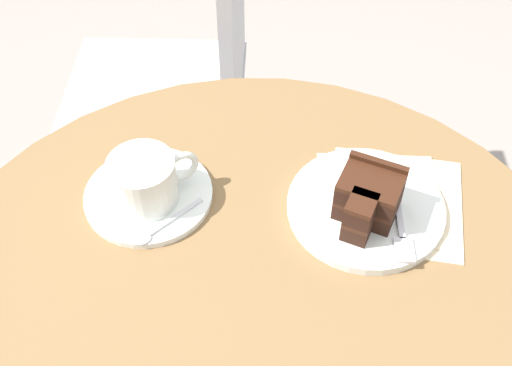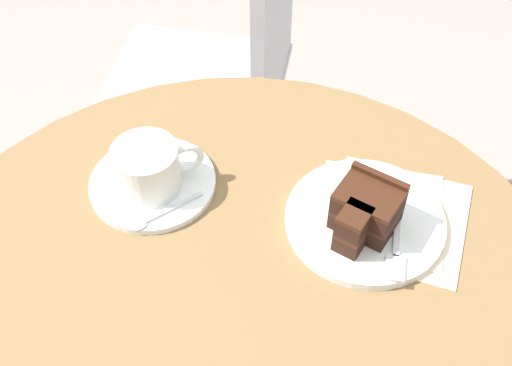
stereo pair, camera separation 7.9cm
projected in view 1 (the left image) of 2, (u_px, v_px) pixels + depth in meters
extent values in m
cylinder|color=brown|center=(255.00, 316.00, 0.73)|extent=(0.81, 0.81, 0.03)
cylinder|color=silver|center=(149.00, 195.00, 0.83)|extent=(0.17, 0.17, 0.01)
cylinder|color=silver|center=(143.00, 181.00, 0.79)|extent=(0.08, 0.08, 0.06)
cylinder|color=beige|center=(140.00, 163.00, 0.77)|extent=(0.07, 0.07, 0.00)
torus|color=silver|center=(180.00, 167.00, 0.81)|extent=(0.05, 0.01, 0.05)
cube|color=silver|center=(175.00, 217.00, 0.79)|extent=(0.08, 0.03, 0.00)
ellipsoid|color=silver|center=(143.00, 239.00, 0.77)|extent=(0.02, 0.02, 0.00)
cylinder|color=silver|center=(365.00, 207.00, 0.81)|extent=(0.20, 0.20, 0.01)
cube|color=black|center=(367.00, 205.00, 0.79)|extent=(0.09, 0.09, 0.02)
cube|color=black|center=(358.00, 227.00, 0.77)|extent=(0.05, 0.05, 0.02)
cube|color=#381C0F|center=(369.00, 197.00, 0.78)|extent=(0.09, 0.09, 0.01)
cube|color=#381C0F|center=(359.00, 219.00, 0.76)|extent=(0.05, 0.05, 0.01)
cube|color=black|center=(370.00, 189.00, 0.77)|extent=(0.09, 0.09, 0.02)
cube|color=black|center=(361.00, 211.00, 0.75)|extent=(0.05, 0.05, 0.02)
cube|color=#381C0F|center=(372.00, 181.00, 0.76)|extent=(0.09, 0.09, 0.01)
cube|color=#381C0F|center=(362.00, 203.00, 0.73)|extent=(0.05, 0.05, 0.01)
cube|color=#381C0F|center=(376.00, 179.00, 0.79)|extent=(0.05, 0.06, 0.07)
cube|color=silver|center=(397.00, 204.00, 0.80)|extent=(0.06, 0.10, 0.00)
cube|color=silver|center=(404.00, 250.00, 0.76)|extent=(0.04, 0.04, 0.00)
cube|color=beige|center=(395.00, 202.00, 0.82)|extent=(0.24, 0.24, 0.00)
cube|color=beige|center=(379.00, 199.00, 0.82)|extent=(0.21, 0.21, 0.00)
cylinder|color=#BCBCC1|center=(112.00, 123.00, 1.66)|extent=(0.02, 0.02, 0.45)
cylinder|color=#BCBCC1|center=(86.00, 221.00, 1.45)|extent=(0.02, 0.02, 0.45)
cylinder|color=#BCBCC1|center=(236.00, 126.00, 1.66)|extent=(0.02, 0.02, 0.45)
cylinder|color=#BCBCC1|center=(228.00, 225.00, 1.44)|extent=(0.02, 0.02, 0.45)
cube|color=#BCBCC1|center=(154.00, 96.00, 1.38)|extent=(0.52, 0.52, 0.02)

